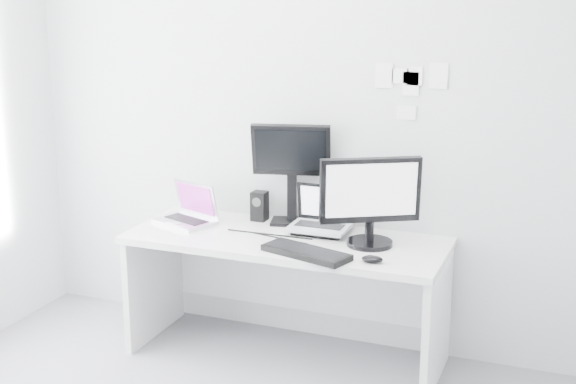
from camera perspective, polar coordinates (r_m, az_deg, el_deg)
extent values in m
plane|color=#B8BABC|center=(4.62, 1.44, 5.31)|extent=(3.60, 0.00, 3.60)
cube|color=white|center=(4.57, -0.14, -7.64)|extent=(1.80, 0.70, 0.73)
cube|color=silver|center=(4.71, -7.52, -0.78)|extent=(0.41, 0.36, 0.25)
cube|color=black|center=(4.75, -2.06, -1.02)|extent=(0.11, 0.11, 0.18)
cube|color=silver|center=(4.47, 2.25, -1.33)|extent=(0.34, 0.26, 0.28)
cube|color=black|center=(4.62, 0.25, 1.41)|extent=(0.48, 0.27, 0.62)
cube|color=black|center=(4.27, 5.98, -0.62)|extent=(0.60, 0.49, 0.50)
cube|color=black|center=(4.15, 1.33, -4.39)|extent=(0.51, 0.30, 0.03)
ellipsoid|color=black|center=(4.07, 6.09, -4.84)|extent=(0.12, 0.08, 0.04)
cube|color=white|center=(4.45, 6.96, 8.35)|extent=(0.10, 0.00, 0.14)
cube|color=white|center=(4.42, 8.84, 7.72)|extent=(0.09, 0.00, 0.13)
cube|color=white|center=(4.38, 10.80, 8.24)|extent=(0.10, 0.00, 0.14)
cube|color=white|center=(4.44, 8.51, 5.69)|extent=(0.11, 0.00, 0.08)
cube|color=white|center=(4.43, 8.10, 8.30)|extent=(0.09, 0.00, 0.08)
cube|color=white|center=(4.41, 9.11, 8.26)|extent=(0.09, 0.00, 0.10)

